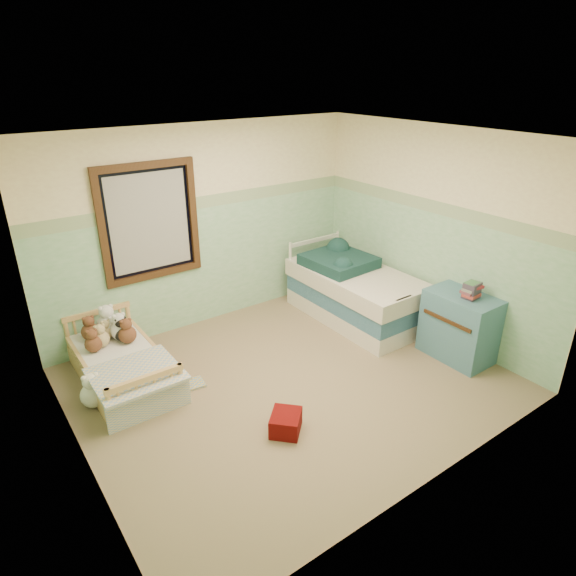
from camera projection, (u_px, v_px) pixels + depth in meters
floor at (290, 381)px, 5.32m from camera, size 4.20×3.60×0.02m
ceiling at (290, 138)px, 4.29m from camera, size 4.20×3.60×0.02m
wall_back at (205, 228)px, 6.14m from camera, size 4.20×0.04×2.50m
wall_front at (441, 352)px, 3.47m from camera, size 4.20×0.04×2.50m
wall_left at (62, 335)px, 3.68m from camera, size 0.04×3.60×2.50m
wall_right at (432, 233)px, 5.92m from camera, size 0.04×3.60×2.50m
wainscot_mint at (208, 266)px, 6.33m from camera, size 4.20×0.01×1.50m
border_strip at (204, 202)px, 5.99m from camera, size 4.20×0.01×0.15m
window_frame at (150, 222)px, 5.65m from camera, size 1.16×0.06×1.36m
window_blinds at (150, 222)px, 5.66m from camera, size 0.92×0.01×1.12m
toddler_bed_frame at (123, 372)px, 5.29m from camera, size 0.76×1.52×0.20m
toddler_mattress at (121, 360)px, 5.22m from camera, size 0.69×1.45×0.12m
patchwork_quilt at (136, 374)px, 4.84m from camera, size 0.82×0.76×0.03m
plush_bed_brown at (90, 332)px, 5.45m from camera, size 0.19×0.19×0.19m
plush_bed_white at (108, 325)px, 5.54m from camera, size 0.24×0.24×0.24m
plush_bed_tan at (101, 339)px, 5.32m from camera, size 0.18×0.18×0.18m
plush_bed_dark at (122, 332)px, 5.44m from camera, size 0.19×0.19×0.19m
plush_floor_cream at (93, 395)px, 4.88m from camera, size 0.25×0.25×0.25m
plush_floor_tan at (122, 390)px, 4.97m from camera, size 0.23×0.23×0.23m
twin_bed_frame at (355, 310)px, 6.60m from camera, size 0.91×1.81×0.22m
twin_boxspring at (356, 295)px, 6.51m from camera, size 0.91×1.81×0.22m
twin_mattress at (356, 280)px, 6.42m from camera, size 0.94×1.85×0.22m
teal_blanket at (339, 261)px, 6.54m from camera, size 0.82×0.86×0.14m
dresser at (459, 326)px, 5.61m from camera, size 0.48×0.77×0.77m
book_stack at (472, 290)px, 5.36m from camera, size 0.19×0.16×0.18m
red_pillow at (286, 423)px, 4.54m from camera, size 0.40×0.40×0.19m
floor_book at (191, 384)px, 5.23m from camera, size 0.30×0.25×0.03m
extra_plush_0 at (128, 335)px, 5.39m from camera, size 0.19×0.19×0.19m
extra_plush_1 at (91, 333)px, 5.47m from camera, size 0.15×0.15×0.15m
extra_plush_2 at (93, 344)px, 5.22m from camera, size 0.18×0.18×0.18m
extra_plush_3 at (107, 332)px, 5.48m from camera, size 0.15×0.15×0.15m
extra_plush_4 at (121, 331)px, 5.45m from camera, size 0.21×0.21×0.21m
extra_plush_5 at (116, 329)px, 5.52m from camera, size 0.17×0.17×0.17m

